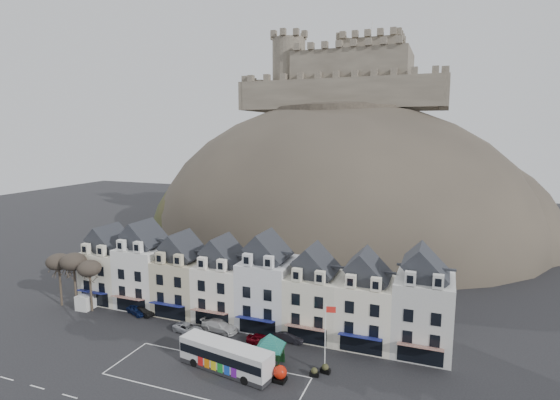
{
  "coord_description": "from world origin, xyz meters",
  "views": [
    {
      "loc": [
        25.49,
        -37.28,
        26.59
      ],
      "look_at": [
        1.98,
        24.0,
        16.26
      ],
      "focal_mm": 28.0,
      "sensor_mm": 36.0,
      "label": 1
    }
  ],
  "objects_px": {
    "flagpole": "(326,334)",
    "car_silver": "(188,328)",
    "bus_shelter": "(270,341)",
    "car_white": "(220,326)",
    "car_navy": "(137,309)",
    "white_van": "(92,299)",
    "bus": "(226,356)",
    "car_charcoal": "(289,337)",
    "car_black": "(144,311)",
    "car_maroon": "(261,339)",
    "red_buoy": "(280,373)"
  },
  "relations": [
    {
      "from": "bus",
      "to": "car_maroon",
      "type": "height_order",
      "value": "bus"
    },
    {
      "from": "car_black",
      "to": "car_silver",
      "type": "distance_m",
      "value": 9.53
    },
    {
      "from": "car_navy",
      "to": "car_white",
      "type": "distance_m",
      "value": 14.09
    },
    {
      "from": "flagpole",
      "to": "car_maroon",
      "type": "distance_m",
      "value": 10.68
    },
    {
      "from": "flagpole",
      "to": "car_black",
      "type": "xyz_separation_m",
      "value": [
        -28.89,
        5.43,
        -3.96
      ]
    },
    {
      "from": "red_buoy",
      "to": "car_maroon",
      "type": "distance_m",
      "value": 8.64
    },
    {
      "from": "flagpole",
      "to": "car_maroon",
      "type": "xyz_separation_m",
      "value": [
        -9.29,
        3.47,
        -3.95
      ]
    },
    {
      "from": "car_maroon",
      "to": "car_charcoal",
      "type": "relative_size",
      "value": 0.95
    },
    {
      "from": "bus_shelter",
      "to": "car_black",
      "type": "height_order",
      "value": "bus_shelter"
    },
    {
      "from": "car_maroon",
      "to": "car_black",
      "type": "bearing_deg",
      "value": 83.25
    },
    {
      "from": "red_buoy",
      "to": "flagpole",
      "type": "height_order",
      "value": "flagpole"
    },
    {
      "from": "car_silver",
      "to": "white_van",
      "type": "bearing_deg",
      "value": 95.23
    },
    {
      "from": "bus",
      "to": "car_white",
      "type": "bearing_deg",
      "value": 132.4
    },
    {
      "from": "red_buoy",
      "to": "car_charcoal",
      "type": "xyz_separation_m",
      "value": [
        -2.16,
        8.85,
        -0.28
      ]
    },
    {
      "from": "red_buoy",
      "to": "bus",
      "type": "bearing_deg",
      "value": -178.83
    },
    {
      "from": "red_buoy",
      "to": "flagpole",
      "type": "distance_m",
      "value": 6.47
    },
    {
      "from": "bus_shelter",
      "to": "car_navy",
      "type": "relative_size",
      "value": 1.51
    },
    {
      "from": "red_buoy",
      "to": "flagpole",
      "type": "bearing_deg",
      "value": 39.91
    },
    {
      "from": "flagpole",
      "to": "car_white",
      "type": "height_order",
      "value": "flagpole"
    },
    {
      "from": "bus_shelter",
      "to": "car_silver",
      "type": "relative_size",
      "value": 1.45
    },
    {
      "from": "car_charcoal",
      "to": "car_black",
      "type": "bearing_deg",
      "value": 92.47
    },
    {
      "from": "car_navy",
      "to": "car_white",
      "type": "bearing_deg",
      "value": -70.73
    },
    {
      "from": "flagpole",
      "to": "car_charcoal",
      "type": "xyz_separation_m",
      "value": [
        -6.25,
        5.43,
        -3.94
      ]
    },
    {
      "from": "white_van",
      "to": "car_black",
      "type": "relative_size",
      "value": 1.29
    },
    {
      "from": "flagpole",
      "to": "car_silver",
      "type": "distance_m",
      "value": 20.3
    },
    {
      "from": "bus",
      "to": "car_silver",
      "type": "distance_m",
      "value": 11.25
    },
    {
      "from": "car_silver",
      "to": "car_maroon",
      "type": "relative_size",
      "value": 1.15
    },
    {
      "from": "flagpole",
      "to": "car_silver",
      "type": "height_order",
      "value": "flagpole"
    },
    {
      "from": "car_navy",
      "to": "car_silver",
      "type": "distance_m",
      "value": 10.7
    },
    {
      "from": "car_black",
      "to": "white_van",
      "type": "bearing_deg",
      "value": 105.77
    },
    {
      "from": "bus_shelter",
      "to": "car_maroon",
      "type": "xyz_separation_m",
      "value": [
        -3.04,
        4.48,
        -2.48
      ]
    },
    {
      "from": "car_silver",
      "to": "car_charcoal",
      "type": "distance_m",
      "value": 13.67
    },
    {
      "from": "white_van",
      "to": "car_navy",
      "type": "distance_m",
      "value": 8.52
    },
    {
      "from": "car_black",
      "to": "car_charcoal",
      "type": "distance_m",
      "value": 22.64
    },
    {
      "from": "white_van",
      "to": "car_maroon",
      "type": "height_order",
      "value": "white_van"
    },
    {
      "from": "bus_shelter",
      "to": "car_black",
      "type": "xyz_separation_m",
      "value": [
        -22.64,
        6.44,
        -2.49
      ]
    },
    {
      "from": "bus_shelter",
      "to": "red_buoy",
      "type": "distance_m",
      "value": 3.92
    },
    {
      "from": "car_black",
      "to": "car_maroon",
      "type": "height_order",
      "value": "car_maroon"
    },
    {
      "from": "bus_shelter",
      "to": "car_maroon",
      "type": "height_order",
      "value": "bus_shelter"
    },
    {
      "from": "red_buoy",
      "to": "car_silver",
      "type": "xyz_separation_m",
      "value": [
        -15.6,
        6.35,
        -0.32
      ]
    },
    {
      "from": "car_maroon",
      "to": "car_navy",
      "type": "bearing_deg",
      "value": 83.58
    },
    {
      "from": "car_black",
      "to": "car_silver",
      "type": "bearing_deg",
      "value": -89.44
    },
    {
      "from": "bus",
      "to": "car_navy",
      "type": "relative_size",
      "value": 2.8
    },
    {
      "from": "red_buoy",
      "to": "white_van",
      "type": "distance_m",
      "value": 35.63
    },
    {
      "from": "bus",
      "to": "car_white",
      "type": "xyz_separation_m",
      "value": [
        -5.44,
        8.44,
        -1.01
      ]
    },
    {
      "from": "white_van",
      "to": "car_black",
      "type": "bearing_deg",
      "value": -3.89
    },
    {
      "from": "white_van",
      "to": "car_silver",
      "type": "relative_size",
      "value": 1.14
    },
    {
      "from": "bus_shelter",
      "to": "car_white",
      "type": "height_order",
      "value": "bus_shelter"
    },
    {
      "from": "flagpole",
      "to": "car_charcoal",
      "type": "height_order",
      "value": "flagpole"
    },
    {
      "from": "bus",
      "to": "white_van",
      "type": "distance_m",
      "value": 29.44
    }
  ]
}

